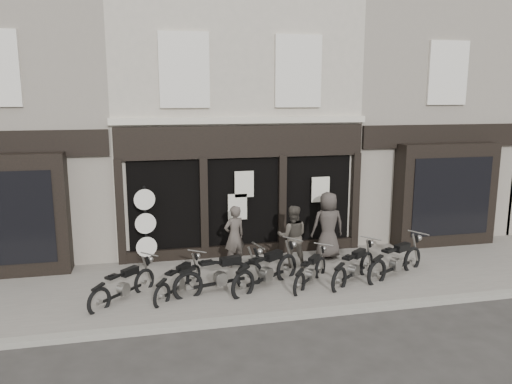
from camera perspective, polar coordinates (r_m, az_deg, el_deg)
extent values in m
plane|color=#2D2B28|center=(12.20, 1.35, -11.87)|extent=(90.00, 90.00, 0.00)
cube|color=slate|center=(12.98, 0.37, -10.12)|extent=(30.00, 4.20, 0.12)
cube|color=gray|center=(11.07, 2.97, -14.00)|extent=(30.00, 0.25, 0.13)
cube|color=#BDB3A2|center=(17.13, -3.53, 8.85)|extent=(7.20, 6.00, 8.20)
cube|color=black|center=(14.14, -1.48, 5.77)|extent=(7.10, 0.18, 0.90)
cube|color=black|center=(14.51, -1.49, -1.89)|extent=(6.50, 0.10, 2.95)
cube|color=black|center=(14.78, -1.41, -6.79)|extent=(7.10, 0.20, 0.44)
cube|color=beige|center=(14.13, -1.51, 8.21)|extent=(7.30, 0.22, 0.18)
cube|color=silver|center=(13.91, -8.21, 13.62)|extent=(1.35, 0.12, 2.00)
cube|color=black|center=(13.94, -8.22, 13.62)|extent=(1.05, 0.06, 1.70)
cube|color=silver|center=(14.53, 4.84, 13.58)|extent=(1.35, 0.12, 2.00)
cube|color=black|center=(14.55, 4.80, 13.57)|extent=(1.05, 0.06, 1.70)
cube|color=black|center=(14.18, -15.24, -2.39)|extent=(0.22, 0.22, 3.00)
cube|color=black|center=(14.25, -5.97, -1.99)|extent=(0.22, 0.22, 3.00)
cube|color=black|center=(14.69, 2.98, -1.55)|extent=(0.22, 0.22, 3.00)
cube|color=black|center=(15.46, 11.22, -1.11)|extent=(0.22, 0.22, 3.00)
cube|color=silver|center=(14.19, -1.36, 0.90)|extent=(0.55, 0.04, 0.75)
cube|color=silver|center=(14.85, 7.38, 0.29)|extent=(0.55, 0.04, 0.75)
cube|color=silver|center=(14.28, -2.13, -1.70)|extent=(0.55, 0.04, 0.75)
cube|color=gray|center=(17.29, -24.99, 7.87)|extent=(5.50, 6.00, 8.20)
cube|color=black|center=(14.34, -26.96, -2.45)|extent=(3.20, 0.70, 3.20)
cube|color=gray|center=(19.20, 15.75, 8.70)|extent=(5.50, 6.00, 8.20)
cube|color=black|center=(16.60, 20.79, -0.27)|extent=(3.20, 0.70, 3.20)
cube|color=black|center=(16.31, 21.46, -0.50)|extent=(2.60, 0.06, 2.40)
cube|color=black|center=(16.61, 20.64, 6.03)|extent=(5.40, 0.16, 0.70)
cube|color=silver|center=(16.59, 21.08, 12.58)|extent=(1.30, 0.10, 1.90)
cube|color=black|center=(16.61, 21.02, 12.58)|extent=(1.00, 0.06, 1.60)
torus|color=black|center=(12.50, -12.65, -9.97)|extent=(0.52, 0.53, 0.65)
torus|color=black|center=(11.63, -17.49, -11.87)|extent=(0.52, 0.53, 0.65)
cube|color=black|center=(12.07, -14.97, -11.06)|extent=(0.83, 0.85, 0.06)
cube|color=gray|center=(12.05, -14.92, -10.70)|extent=(0.28, 0.28, 0.25)
cube|color=black|center=(12.07, -14.21, -8.78)|extent=(0.42, 0.43, 0.16)
cube|color=black|center=(11.72, -16.11, -9.30)|extent=(0.34, 0.34, 0.06)
cylinder|color=gray|center=(12.44, -12.10, -6.97)|extent=(0.42, 0.41, 0.03)
torus|color=black|center=(12.64, -7.17, -9.61)|extent=(0.45, 0.55, 0.62)
torus|color=black|center=(11.62, -10.70, -11.63)|extent=(0.45, 0.55, 0.62)
cube|color=black|center=(12.13, -8.85, -10.74)|extent=(0.70, 0.90, 0.06)
cube|color=gray|center=(12.12, -8.81, -10.39)|extent=(0.27, 0.28, 0.24)
cube|color=black|center=(12.17, -8.28, -8.53)|extent=(0.38, 0.43, 0.16)
cube|color=black|center=(11.76, -9.66, -9.09)|extent=(0.31, 0.33, 0.06)
cylinder|color=gray|center=(12.61, -6.75, -6.74)|extent=(0.44, 0.35, 0.03)
torus|color=black|center=(12.46, -0.75, -9.52)|extent=(0.75, 0.29, 0.75)
torus|color=black|center=(11.87, -7.79, -10.69)|extent=(0.75, 0.29, 0.75)
cube|color=black|center=(12.16, -4.18, -10.30)|extent=(1.29, 0.39, 0.07)
cube|color=gray|center=(12.14, -4.09, -9.90)|extent=(0.31, 0.26, 0.29)
cube|color=black|center=(12.10, -2.95, -7.84)|extent=(0.54, 0.31, 0.19)
cube|color=black|center=(11.85, -5.70, -8.06)|extent=(0.38, 0.30, 0.07)
cylinder|color=gray|center=(12.33, 0.25, -6.15)|extent=(0.20, 0.63, 0.04)
torus|color=black|center=(12.97, 3.50, -8.69)|extent=(0.68, 0.51, 0.75)
torus|color=black|center=(11.84, -1.50, -10.64)|extent=(0.68, 0.51, 0.75)
cube|color=black|center=(12.41, 1.12, -9.83)|extent=(1.12, 0.80, 0.07)
cube|color=gray|center=(12.39, 1.19, -9.41)|extent=(0.33, 0.32, 0.29)
cube|color=black|center=(12.44, 2.01, -7.28)|extent=(0.53, 0.45, 0.19)
cube|color=black|center=(11.99, 0.07, -7.77)|extent=(0.40, 0.37, 0.07)
cylinder|color=gray|center=(12.93, 4.22, -5.36)|extent=(0.40, 0.55, 0.04)
torus|color=black|center=(13.22, 7.33, -8.68)|extent=(0.47, 0.52, 0.62)
torus|color=black|center=(12.07, 4.97, -10.58)|extent=(0.47, 0.52, 0.62)
cube|color=black|center=(12.66, 6.21, -9.74)|extent=(0.76, 0.84, 0.05)
cube|color=gray|center=(12.65, 6.25, -9.41)|extent=(0.27, 0.27, 0.24)
cube|color=black|center=(12.72, 6.66, -7.63)|extent=(0.40, 0.42, 0.16)
cube|color=black|center=(12.26, 5.75, -8.15)|extent=(0.32, 0.33, 0.05)
cylinder|color=gray|center=(13.21, 7.72, -5.95)|extent=(0.42, 0.38, 0.03)
torus|color=black|center=(13.62, 12.49, -8.10)|extent=(0.60, 0.51, 0.69)
torus|color=black|center=(12.37, 9.48, -9.97)|extent=(0.60, 0.51, 0.69)
cube|color=black|center=(13.01, 11.05, -9.16)|extent=(0.97, 0.81, 0.06)
cube|color=gray|center=(13.00, 11.11, -8.80)|extent=(0.31, 0.30, 0.27)
cube|color=black|center=(13.08, 11.66, -6.89)|extent=(0.47, 0.43, 0.17)
cube|color=black|center=(12.58, 10.50, -7.38)|extent=(0.37, 0.35, 0.06)
cylinder|color=gray|center=(13.62, 13.02, -5.16)|extent=(0.40, 0.48, 0.04)
torus|color=black|center=(14.23, 17.39, -7.42)|extent=(0.70, 0.43, 0.74)
torus|color=black|center=(12.98, 13.63, -9.02)|extent=(0.70, 0.43, 0.74)
cube|color=black|center=(13.61, 15.59, -8.36)|extent=(1.17, 0.66, 0.07)
cube|color=gray|center=(13.60, 15.66, -7.99)|extent=(0.32, 0.30, 0.28)
cube|color=black|center=(13.68, 16.37, -6.09)|extent=(0.53, 0.40, 0.19)
cube|color=black|center=(13.18, 14.92, -6.47)|extent=(0.39, 0.35, 0.07)
cylinder|color=gray|center=(14.22, 18.07, -4.44)|extent=(0.33, 0.58, 0.04)
imported|color=#48403B|center=(13.61, -2.49, -5.08)|extent=(0.72, 0.59, 1.70)
imported|color=#403B34|center=(13.64, 4.18, -5.06)|extent=(0.96, 0.82, 1.70)
imported|color=#3A3431|center=(14.43, 8.22, -3.78)|extent=(0.95, 0.62, 1.93)
cylinder|color=black|center=(14.27, -12.29, -8.53)|extent=(0.37, 0.37, 0.06)
cylinder|color=black|center=(13.93, -12.48, -4.09)|extent=(0.07, 0.07, 2.35)
cylinder|color=black|center=(13.72, -12.62, -0.83)|extent=(0.57, 0.14, 0.57)
cylinder|color=silver|center=(13.69, -12.62, -0.85)|extent=(0.56, 0.10, 0.57)
cylinder|color=black|center=(13.86, -12.51, -3.51)|extent=(0.57, 0.14, 0.57)
cylinder|color=silver|center=(13.84, -12.51, -3.54)|extent=(0.56, 0.10, 0.57)
cylinder|color=black|center=(14.04, -12.40, -6.13)|extent=(0.57, 0.14, 0.57)
cylinder|color=silver|center=(14.02, -12.39, -6.16)|extent=(0.56, 0.10, 0.57)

